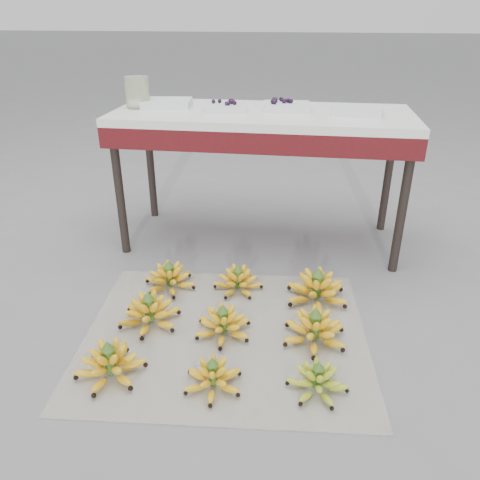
# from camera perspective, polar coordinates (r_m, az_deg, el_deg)

# --- Properties ---
(ground) EXTENTS (60.00, 60.00, 0.00)m
(ground) POSITION_cam_1_polar(r_m,az_deg,el_deg) (2.18, -3.51, -10.83)
(ground) COLOR slate
(ground) RESTS_ON ground
(newspaper_mat) EXTENTS (1.33, 1.15, 0.01)m
(newspaper_mat) POSITION_cam_1_polar(r_m,az_deg,el_deg) (2.15, -1.74, -11.35)
(newspaper_mat) COLOR white
(newspaper_mat) RESTS_ON ground
(bunch_front_left) EXTENTS (0.30, 0.30, 0.17)m
(bunch_front_left) POSITION_cam_1_polar(r_m,az_deg,el_deg) (1.97, -15.56, -14.31)
(bunch_front_left) COLOR yellow
(bunch_front_left) RESTS_ON newspaper_mat
(bunch_front_center) EXTENTS (0.27, 0.27, 0.14)m
(bunch_front_center) POSITION_cam_1_polar(r_m,az_deg,el_deg) (1.87, -3.31, -16.31)
(bunch_front_center) COLOR yellow
(bunch_front_center) RESTS_ON newspaper_mat
(bunch_front_right) EXTENTS (0.31, 0.31, 0.14)m
(bunch_front_right) POSITION_cam_1_polar(r_m,az_deg,el_deg) (1.87, 9.42, -16.55)
(bunch_front_right) COLOR olive
(bunch_front_right) RESTS_ON newspaper_mat
(bunch_mid_left) EXTENTS (0.32, 0.32, 0.17)m
(bunch_mid_left) POSITION_cam_1_polar(r_m,az_deg,el_deg) (2.21, -10.97, -8.68)
(bunch_mid_left) COLOR yellow
(bunch_mid_left) RESTS_ON newspaper_mat
(bunch_mid_center) EXTENTS (0.33, 0.33, 0.16)m
(bunch_mid_center) POSITION_cam_1_polar(r_m,az_deg,el_deg) (2.11, -2.07, -10.19)
(bunch_mid_center) COLOR yellow
(bunch_mid_center) RESTS_ON newspaper_mat
(bunch_mid_right) EXTENTS (0.33, 0.33, 0.17)m
(bunch_mid_right) POSITION_cam_1_polar(r_m,az_deg,el_deg) (2.09, 9.07, -10.75)
(bunch_mid_right) COLOR yellow
(bunch_mid_right) RESTS_ON newspaper_mat
(bunch_back_left) EXTENTS (0.34, 0.34, 0.16)m
(bunch_back_left) POSITION_cam_1_polar(r_m,az_deg,el_deg) (2.46, -8.57, -4.64)
(bunch_back_left) COLOR yellow
(bunch_back_left) RESTS_ON newspaper_mat
(bunch_back_center) EXTENTS (0.26, 0.26, 0.15)m
(bunch_back_center) POSITION_cam_1_polar(r_m,az_deg,el_deg) (2.42, -0.24, -5.03)
(bunch_back_center) COLOR yellow
(bunch_back_center) RESTS_ON newspaper_mat
(bunch_back_right) EXTENTS (0.34, 0.34, 0.19)m
(bunch_back_right) POSITION_cam_1_polar(r_m,az_deg,el_deg) (2.36, 9.33, -5.97)
(bunch_back_right) COLOR yellow
(bunch_back_right) RESTS_ON newspaper_mat
(vendor_table) EXTENTS (1.67, 0.67, 0.80)m
(vendor_table) POSITION_cam_1_polar(r_m,az_deg,el_deg) (2.74, 2.69, 13.53)
(vendor_table) COLOR black
(vendor_table) RESTS_ON ground
(tray_far_left) EXTENTS (0.30, 0.23, 0.04)m
(tray_far_left) POSITION_cam_1_polar(r_m,az_deg,el_deg) (2.86, -8.90, 16.15)
(tray_far_left) COLOR silver
(tray_far_left) RESTS_ON vendor_table
(tray_left) EXTENTS (0.27, 0.22, 0.06)m
(tray_left) POSITION_cam_1_polar(r_m,az_deg,el_deg) (2.72, -1.82, 15.89)
(tray_left) COLOR silver
(tray_left) RESTS_ON vendor_table
(tray_right) EXTENTS (0.27, 0.20, 0.07)m
(tray_right) POSITION_cam_1_polar(r_m,az_deg,el_deg) (2.74, 5.62, 15.93)
(tray_right) COLOR silver
(tray_right) RESTS_ON vendor_table
(tray_far_right) EXTENTS (0.29, 0.23, 0.04)m
(tray_far_right) POSITION_cam_1_polar(r_m,az_deg,el_deg) (2.70, 14.14, 15.05)
(tray_far_right) COLOR silver
(tray_far_right) RESTS_ON vendor_table
(glass_jar) EXTENTS (0.17, 0.17, 0.17)m
(glass_jar) POSITION_cam_1_polar(r_m,az_deg,el_deg) (2.86, -12.40, 17.17)
(glass_jar) COLOR beige
(glass_jar) RESTS_ON vendor_table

